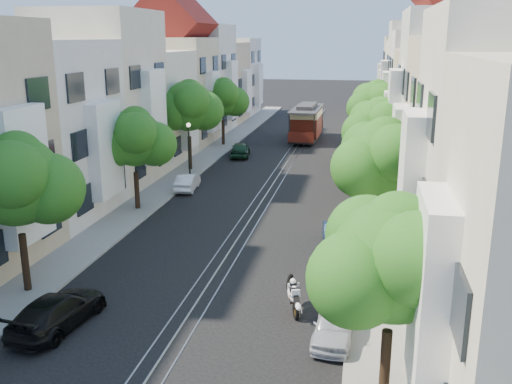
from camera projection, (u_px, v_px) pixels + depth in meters
The scene contains 27 objects.
ground at pixel (285, 166), 47.22m from camera, with size 200.00×200.00×0.00m, color black.
sidewalk_east at pixel (374, 169), 45.90m from camera, with size 2.50×80.00×0.12m, color gray.
sidewalk_west at pixel (200, 162), 48.51m from camera, with size 2.50×80.00×0.12m, color gray.
rail_left at pixel (278, 166), 47.32m from camera, with size 0.06×80.00×0.02m, color gray.
rail_slot at pixel (285, 166), 47.22m from camera, with size 0.06×80.00×0.02m, color gray.
rail_right at pixel (291, 166), 47.12m from camera, with size 0.06×80.00×0.02m, color gray.
lane_line at pixel (285, 166), 47.22m from camera, with size 0.08×80.00×0.01m, color tan.
townhouses_east at pixel (439, 106), 43.65m from camera, with size 7.75×72.00×12.00m.
townhouses_west at pixel (146, 102), 47.94m from camera, with size 7.75×72.00×11.76m.
tree_e_a at pixel (394, 264), 15.35m from camera, with size 4.72×3.87×6.27m.
tree_e_b at pixel (383, 161), 26.64m from camera, with size 4.93×4.08×6.68m.
tree_e_c at pixel (379, 128), 37.10m from camera, with size 4.84×3.99×6.52m.
tree_e_d at pixel (377, 105), 47.46m from camera, with size 5.01×4.16×6.85m.
tree_w_a at pixel (17, 183), 22.59m from camera, with size 4.93×4.08×6.68m.
tree_w_b at pixel (135, 140), 34.05m from camera, with size 4.72×3.87×6.27m.
tree_w_c at pixel (189, 107), 44.30m from camera, with size 5.13×4.28×7.09m.
tree_w_d at pixel (223, 99), 54.86m from camera, with size 4.84×3.99×6.52m.
lamp_east at pixel (359, 232), 22.59m from camera, with size 0.32×0.32×4.16m.
lamp_west at pixel (189, 142), 41.92m from camera, with size 0.32×0.32×4.16m.
sportbike_rider at pixel (294, 294), 21.90m from camera, with size 0.75×1.86×1.35m.
cable_car at pixel (307, 121), 58.66m from camera, with size 2.95×8.84×3.37m.
parked_car_e_near at pixel (334, 324), 19.99m from camera, with size 1.38×3.42×1.17m, color silver.
parked_car_e_mid at pixel (336, 236), 28.95m from camera, with size 1.18×3.39×1.12m, color #0D2143.
parked_car_e_far at pixel (353, 164), 45.04m from camera, with size 2.19×4.75×1.32m, color #9A120E.
parked_car_w_near at pixel (58, 311), 20.82m from camera, with size 1.81×4.45×1.29m, color black.
parked_car_w_mid at pixel (187, 182), 39.65m from camera, with size 1.24×3.55×1.17m, color silver.
parked_car_w_far at pixel (240, 149), 50.69m from camera, with size 1.58×3.94×1.34m, color #163721.
Camera 1 is at (6.26, -17.77, 10.31)m, focal length 40.00 mm.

